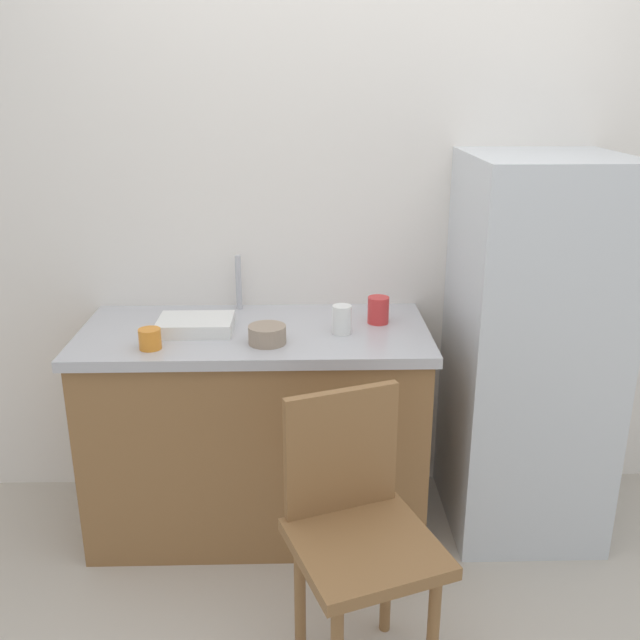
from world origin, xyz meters
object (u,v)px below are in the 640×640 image
at_px(refrigerator, 530,350).
at_px(dish_tray, 196,325).
at_px(chair, 357,527).
at_px(cup_red, 378,310).
at_px(terracotta_bowl, 267,335).
at_px(cup_white, 342,320).
at_px(cup_orange, 150,339).

height_order(refrigerator, dish_tray, refrigerator).
distance_m(chair, cup_red, 0.94).
distance_m(dish_tray, terracotta_bowl, 0.31).
height_order(chair, cup_red, cup_red).
bearing_deg(dish_tray, cup_white, -4.01).
bearing_deg(cup_orange, terracotta_bowl, 6.01).
bearing_deg(cup_orange, cup_red, 17.09).
xyz_separation_m(refrigerator, chair, (-0.73, -0.77, -0.25)).
bearing_deg(cup_white, refrigerator, 4.13).
relative_size(dish_tray, cup_red, 2.68).
bearing_deg(refrigerator, cup_red, 173.99).
bearing_deg(chair, cup_white, 70.95).
bearing_deg(chair, refrigerator, 26.83).
distance_m(dish_tray, cup_white, 0.55).
bearing_deg(cup_white, cup_red, 37.87).
bearing_deg(refrigerator, chair, -133.43).
distance_m(refrigerator, cup_red, 0.61).
bearing_deg(terracotta_bowl, cup_red, 26.75).
bearing_deg(chair, cup_red, 60.73).
distance_m(refrigerator, cup_orange, 1.44).
bearing_deg(terracotta_bowl, cup_white, 19.60).
bearing_deg(cup_red, cup_white, -142.13).
distance_m(refrigerator, chair, 1.09).
bearing_deg(chair, cup_orange, 120.56).
bearing_deg(cup_red, dish_tray, -173.74).
relative_size(chair, cup_red, 8.51).
bearing_deg(cup_orange, chair, -39.70).
height_order(chair, terracotta_bowl, terracotta_bowl).
bearing_deg(refrigerator, cup_white, -175.87).
bearing_deg(dish_tray, cup_red, 6.26).
xyz_separation_m(refrigerator, terracotta_bowl, (-1.01, -0.15, 0.13)).
bearing_deg(cup_red, terracotta_bowl, -153.25).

